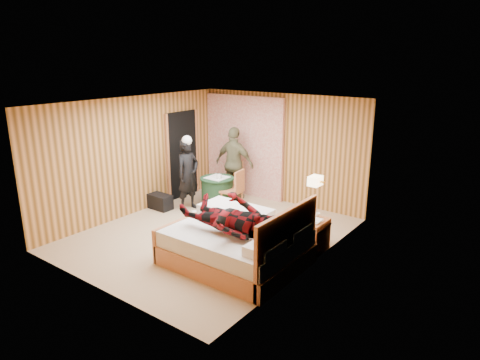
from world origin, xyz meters
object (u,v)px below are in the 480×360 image
Objects in this scene: chair_far at (233,177)px; man_on_bed at (231,210)px; round_table at (217,192)px; duffel_bag at (160,201)px; wall_lamp at (315,181)px; nightstand at (313,235)px; man_at_table at (235,164)px; bed at (238,244)px; woman_standing at (188,175)px; chair_near at (235,187)px.

chair_far is 3.51m from man_on_bed.
chair_far is (-0.02, 0.61, 0.20)m from round_table.
duffel_bag is 3.36m from man_on_bed.
man_on_bed is at bearing -69.39° from chair_far.
nightstand is (-0.04, 0.09, -1.01)m from wall_lamp.
man_at_table is 0.97× the size of man_on_bed.
duffel_bag is at bearing 54.97° from man_at_table.
man_on_bed is (0.03, -0.23, 0.67)m from bed.
man_on_bed is at bearing -120.79° from wall_lamp.
wall_lamp is at bearing 1.63° from duffel_bag.
woman_standing is 2.96m from man_on_bed.
duffel_bag is (-2.97, 1.03, -0.17)m from bed.
chair_far reaches higher than round_table.
chair_near is at bearing 161.45° from nightstand.
round_table is at bearing 136.60° from bed.
woman_standing is 0.92× the size of man_at_table.
round_table is (-2.80, 0.77, 0.05)m from nightstand.
wall_lamp is 0.34× the size of round_table.
wall_lamp is 3.12m from round_table.
round_table is at bearing 164.65° from nightstand.
round_table is 0.83m from man_at_table.
man_on_bed reaches higher than nightstand.
woman_standing reaches higher than chair_far.
chair_near reaches higher than duffel_bag.
duffel_bag is 1.93m from man_at_table.
chair_near is at bearing 33.25° from duffel_bag.
man_on_bed is (2.09, -2.77, 0.47)m from chair_far.
chair_far is 1.81m from duffel_bag.
round_table is 0.49× the size of woman_standing.
bed is at bearing -114.87° from woman_standing.
chair_far reaches higher than chair_near.
nightstand is 3.15m from chair_far.
bed is 1.23× the size of man_at_table.
man_on_bed reaches higher than chair_near.
bed reaches higher than nightstand.
wall_lamp is at bearing 60.23° from chair_near.
duffel_bag is at bearing -177.95° from nightstand.
man_on_bed is at bearing 122.47° from man_at_table.
nightstand is 1.00× the size of duffel_bag.
wall_lamp is 0.12× the size of bed.
nightstand is at bearing 3.07° from duffel_bag.
bed is 1.20× the size of man_on_bed.
chair_far is at bearing 46.85° from man_at_table.
man_on_bed is (-0.77, -1.30, -0.29)m from wall_lamp.
chair_near reaches higher than round_table.
nightstand is 2.43m from chair_near.
duffel_bag is at bearing -179.38° from wall_lamp.
wall_lamp reaches higher than round_table.
wall_lamp reaches higher than chair_near.
man_on_bed is at bearing -82.53° from bed.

